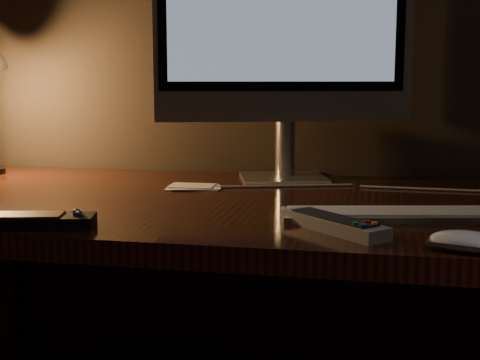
% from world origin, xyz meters
% --- Properties ---
extents(desk, '(1.60, 0.75, 0.75)m').
position_xyz_m(desk, '(0.00, 1.93, 0.62)').
color(desk, '#37150C').
rests_on(desk, ground).
extents(monitor, '(0.59, 0.22, 0.63)m').
position_xyz_m(monitor, '(0.02, 2.13, 1.13)').
color(monitor, silver).
rests_on(monitor, desk).
extents(keyboard, '(0.39, 0.18, 0.01)m').
position_xyz_m(keyboard, '(0.26, 1.73, 0.76)').
color(keyboard, silver).
rests_on(keyboard, desk).
extents(mouse, '(0.12, 0.09, 0.02)m').
position_xyz_m(mouse, '(0.36, 1.52, 0.76)').
color(mouse, white).
rests_on(mouse, desk).
extents(media_remote, '(0.18, 0.10, 0.03)m').
position_xyz_m(media_remote, '(-0.30, 1.54, 0.76)').
color(media_remote, black).
rests_on(media_remote, desk).
extents(tv_remote, '(0.18, 0.18, 0.03)m').
position_xyz_m(tv_remote, '(0.17, 1.61, 0.76)').
color(tv_remote, '#9B9DA0').
rests_on(tv_remote, desk).
extents(papers, '(0.13, 0.09, 0.01)m').
position_xyz_m(papers, '(-0.16, 1.97, 0.75)').
color(papers, white).
rests_on(papers, desk).
extents(cable, '(0.62, 0.06, 0.01)m').
position_xyz_m(cable, '(0.19, 2.02, 0.75)').
color(cable, white).
rests_on(cable, desk).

